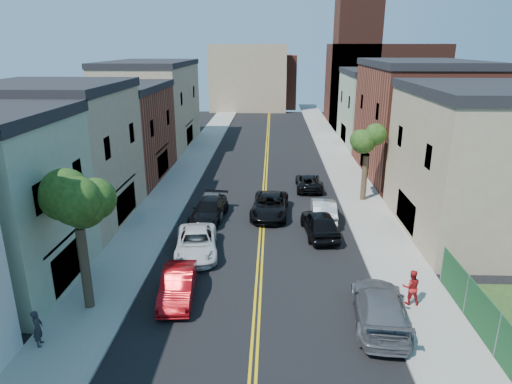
# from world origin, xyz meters

# --- Properties ---
(sidewalk_left) EXTENTS (3.20, 100.00, 0.15)m
(sidewalk_left) POSITION_xyz_m (-7.90, 40.00, 0.07)
(sidewalk_left) COLOR gray
(sidewalk_left) RESTS_ON ground
(sidewalk_right) EXTENTS (3.20, 100.00, 0.15)m
(sidewalk_right) POSITION_xyz_m (7.90, 40.00, 0.07)
(sidewalk_right) COLOR gray
(sidewalk_right) RESTS_ON ground
(curb_left) EXTENTS (0.30, 100.00, 0.15)m
(curb_left) POSITION_xyz_m (-6.15, 40.00, 0.07)
(curb_left) COLOR gray
(curb_left) RESTS_ON ground
(curb_right) EXTENTS (0.30, 100.00, 0.15)m
(curb_right) POSITION_xyz_m (6.15, 40.00, 0.07)
(curb_right) COLOR gray
(curb_right) RESTS_ON ground
(bldg_left_tan_near) EXTENTS (9.00, 10.00, 9.00)m
(bldg_left_tan_near) POSITION_xyz_m (-14.00, 25.00, 4.50)
(bldg_left_tan_near) COLOR #998466
(bldg_left_tan_near) RESTS_ON ground
(bldg_left_brick) EXTENTS (9.00, 12.00, 8.00)m
(bldg_left_brick) POSITION_xyz_m (-14.00, 36.00, 4.00)
(bldg_left_brick) COLOR brown
(bldg_left_brick) RESTS_ON ground
(bldg_left_tan_far) EXTENTS (9.00, 16.00, 9.50)m
(bldg_left_tan_far) POSITION_xyz_m (-14.00, 50.00, 4.75)
(bldg_left_tan_far) COLOR #998466
(bldg_left_tan_far) RESTS_ON ground
(bldg_right_tan) EXTENTS (9.00, 12.00, 9.00)m
(bldg_right_tan) POSITION_xyz_m (14.00, 24.00, 4.50)
(bldg_right_tan) COLOR #998466
(bldg_right_tan) RESTS_ON ground
(bldg_right_brick) EXTENTS (9.00, 14.00, 10.00)m
(bldg_right_brick) POSITION_xyz_m (14.00, 38.00, 5.00)
(bldg_right_brick) COLOR brown
(bldg_right_brick) RESTS_ON ground
(bldg_right_palegrn) EXTENTS (9.00, 12.00, 8.50)m
(bldg_right_palegrn) POSITION_xyz_m (14.00, 52.00, 4.25)
(bldg_right_palegrn) COLOR gray
(bldg_right_palegrn) RESTS_ON ground
(church) EXTENTS (16.20, 14.20, 22.60)m
(church) POSITION_xyz_m (16.33, 67.07, 7.24)
(church) COLOR #4C2319
(church) RESTS_ON ground
(backdrop_left) EXTENTS (14.00, 8.00, 12.00)m
(backdrop_left) POSITION_xyz_m (-4.00, 82.00, 6.00)
(backdrop_left) COLOR #998466
(backdrop_left) RESTS_ON ground
(backdrop_center) EXTENTS (10.00, 8.00, 10.00)m
(backdrop_center) POSITION_xyz_m (0.00, 86.00, 5.00)
(backdrop_center) COLOR brown
(backdrop_center) RESTS_ON ground
(tree_left_mid) EXTENTS (5.20, 5.20, 9.29)m
(tree_left_mid) POSITION_xyz_m (-7.88, 14.01, 6.58)
(tree_left_mid) COLOR #3D2F1E
(tree_left_mid) RESTS_ON sidewalk_left
(tree_right_far) EXTENTS (4.40, 4.40, 8.03)m
(tree_right_far) POSITION_xyz_m (7.92, 30.01, 5.76)
(tree_right_far) COLOR #3D2F1E
(tree_right_far) RESTS_ON sidewalk_right
(red_sedan) EXTENTS (1.87, 4.48, 1.44)m
(red_sedan) POSITION_xyz_m (-3.90, 15.06, 0.72)
(red_sedan) COLOR #AA0B10
(red_sedan) RESTS_ON ground
(white_pickup) EXTENTS (3.11, 5.50, 1.45)m
(white_pickup) POSITION_xyz_m (-3.80, 20.01, 0.72)
(white_pickup) COLOR silver
(white_pickup) RESTS_ON ground
(grey_car_left) EXTENTS (2.15, 4.37, 1.43)m
(grey_car_left) POSITION_xyz_m (-3.80, 26.71, 0.72)
(grey_car_left) COLOR #575A5E
(grey_car_left) RESTS_ON ground
(black_car_left) EXTENTS (2.63, 5.31, 1.48)m
(black_car_left) POSITION_xyz_m (-3.80, 25.54, 0.74)
(black_car_left) COLOR black
(black_car_left) RESTS_ON ground
(grey_car_right) EXTENTS (2.80, 5.76, 1.62)m
(grey_car_right) POSITION_xyz_m (5.50, 13.36, 0.81)
(grey_car_right) COLOR #585A60
(grey_car_right) RESTS_ON ground
(black_car_right) EXTENTS (2.48, 5.10, 1.68)m
(black_car_right) POSITION_xyz_m (3.80, 23.09, 0.84)
(black_car_right) COLOR black
(black_car_right) RESTS_ON ground
(silver_car_right) EXTENTS (1.80, 4.73, 1.54)m
(silver_car_right) POSITION_xyz_m (4.30, 25.75, 0.77)
(silver_car_right) COLOR #B4B8BC
(silver_car_right) RESTS_ON ground
(dark_car_right_far) EXTENTS (2.16, 4.63, 1.28)m
(dark_car_right_far) POSITION_xyz_m (3.80, 32.99, 0.64)
(dark_car_right_far) COLOR black
(dark_car_right_far) RESTS_ON ground
(black_suv_lane) EXTENTS (2.90, 5.66, 1.53)m
(black_suv_lane) POSITION_xyz_m (0.50, 26.59, 0.77)
(black_suv_lane) COLOR black
(black_suv_lane) RESTS_ON ground
(pedestrian_left) EXTENTS (0.50, 0.65, 1.59)m
(pedestrian_left) POSITION_xyz_m (-8.81, 11.08, 0.94)
(pedestrian_left) COLOR #24252B
(pedestrian_left) RESTS_ON sidewalk_left
(pedestrian_right) EXTENTS (0.88, 0.71, 1.74)m
(pedestrian_right) POSITION_xyz_m (7.28, 14.80, 1.02)
(pedestrian_right) COLOR #AB1A1B
(pedestrian_right) RESTS_ON sidewalk_right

